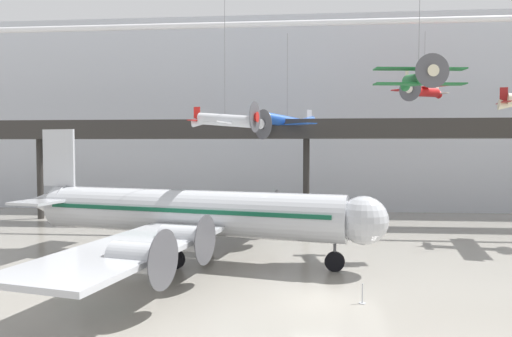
{
  "coord_description": "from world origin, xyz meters",
  "views": [
    {
      "loc": [
        -1.15,
        -24.32,
        8.18
      ],
      "look_at": [
        -3.91,
        7.36,
        6.69
      ],
      "focal_mm": 32.0,
      "sensor_mm": 36.0,
      "label": 1
    }
  ],
  "objects_px": {
    "suspended_plane_blue_trainer": "(287,122)",
    "stanchion_barrier": "(362,297)",
    "suspended_plane_red_highwing": "(424,91)",
    "suspended_plane_silver_racer": "(225,120)",
    "airliner_silver_main": "(187,213)",
    "suspended_plane_green_biplane": "(419,79)"
  },
  "relations": [
    {
      "from": "airliner_silver_main",
      "to": "stanchion_barrier",
      "type": "distance_m",
      "value": 14.47
    },
    {
      "from": "suspended_plane_blue_trainer",
      "to": "suspended_plane_red_highwing",
      "type": "bearing_deg",
      "value": 144.1
    },
    {
      "from": "airliner_silver_main",
      "to": "suspended_plane_red_highwing",
      "type": "height_order",
      "value": "suspended_plane_red_highwing"
    },
    {
      "from": "airliner_silver_main",
      "to": "suspended_plane_green_biplane",
      "type": "xyz_separation_m",
      "value": [
        17.02,
        3.05,
        9.91
      ]
    },
    {
      "from": "suspended_plane_green_biplane",
      "to": "suspended_plane_silver_racer",
      "type": "xyz_separation_m",
      "value": [
        -14.65,
        -0.1,
        -3.04
      ]
    },
    {
      "from": "suspended_plane_silver_racer",
      "to": "stanchion_barrier",
      "type": "xyz_separation_m",
      "value": [
        8.99,
        -11.36,
        -9.95
      ]
    },
    {
      "from": "suspended_plane_green_biplane",
      "to": "suspended_plane_blue_trainer",
      "type": "distance_m",
      "value": 16.3
    },
    {
      "from": "suspended_plane_green_biplane",
      "to": "stanchion_barrier",
      "type": "distance_m",
      "value": 18.22
    },
    {
      "from": "suspended_plane_red_highwing",
      "to": "suspended_plane_silver_racer",
      "type": "relative_size",
      "value": 0.69
    },
    {
      "from": "suspended_plane_red_highwing",
      "to": "suspended_plane_silver_racer",
      "type": "bearing_deg",
      "value": -7.65
    },
    {
      "from": "suspended_plane_blue_trainer",
      "to": "airliner_silver_main",
      "type": "bearing_deg",
      "value": 26.09
    },
    {
      "from": "suspended_plane_silver_racer",
      "to": "stanchion_barrier",
      "type": "height_order",
      "value": "suspended_plane_silver_racer"
    },
    {
      "from": "suspended_plane_blue_trainer",
      "to": "stanchion_barrier",
      "type": "distance_m",
      "value": 26.59
    },
    {
      "from": "suspended_plane_red_highwing",
      "to": "suspended_plane_silver_racer",
      "type": "distance_m",
      "value": 23.49
    },
    {
      "from": "suspended_plane_blue_trainer",
      "to": "suspended_plane_silver_racer",
      "type": "height_order",
      "value": "suspended_plane_blue_trainer"
    },
    {
      "from": "stanchion_barrier",
      "to": "suspended_plane_green_biplane",
      "type": "bearing_deg",
      "value": 63.71
    },
    {
      "from": "stanchion_barrier",
      "to": "airliner_silver_main",
      "type": "bearing_deg",
      "value": 143.48
    },
    {
      "from": "airliner_silver_main",
      "to": "suspended_plane_blue_trainer",
      "type": "relative_size",
      "value": 2.97
    },
    {
      "from": "suspended_plane_silver_racer",
      "to": "suspended_plane_green_biplane",
      "type": "bearing_deg",
      "value": 14.83
    },
    {
      "from": "suspended_plane_silver_racer",
      "to": "stanchion_barrier",
      "type": "bearing_deg",
      "value": -37.19
    },
    {
      "from": "airliner_silver_main",
      "to": "stanchion_barrier",
      "type": "height_order",
      "value": "airliner_silver_main"
    },
    {
      "from": "suspended_plane_red_highwing",
      "to": "suspended_plane_silver_racer",
      "type": "xyz_separation_m",
      "value": [
        -18.74,
        -13.67,
        -3.7
      ]
    }
  ]
}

